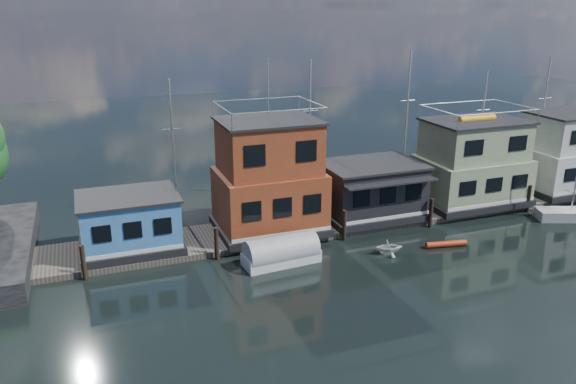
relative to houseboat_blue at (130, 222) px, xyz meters
name	(u,v)px	position (x,y,z in m)	size (l,w,h in m)	color
ground	(477,290)	(18.00, -12.00, -2.21)	(160.00, 160.00, 0.00)	black
dock	(375,217)	(18.00, 0.00, -2.01)	(48.00, 5.00, 0.40)	#595147
houseboat_blue	(130,222)	(0.00, 0.00, 0.00)	(6.40, 4.90, 3.66)	black
houseboat_red	(269,179)	(9.50, 0.00, 1.90)	(7.40, 5.90, 11.86)	black
houseboat_dark	(371,190)	(17.50, -0.02, 0.21)	(7.40, 6.10, 4.06)	black
houseboat_green	(472,164)	(26.50, 0.00, 1.34)	(8.40, 5.90, 7.03)	black
houseboat_white	(569,153)	(36.50, 0.00, 1.33)	(8.40, 5.90, 6.66)	black
pilings	(391,218)	(17.67, -2.80, -1.11)	(42.28, 0.28, 2.20)	#2D2116
background_masts	(393,128)	(22.76, 6.00, 3.35)	(36.40, 0.16, 12.00)	silver
day_sailer	(571,214)	(31.87, -5.24, -1.76)	(5.24, 3.32, 7.85)	beige
red_kayak	(446,244)	(19.96, -6.27, -2.00)	(0.42, 0.42, 2.85)	#AE3112
dinghy_white	(389,247)	(15.73, -5.88, -1.71)	(1.62, 1.87, 0.99)	silver
tarp_runabout	(281,253)	(8.67, -4.75, -1.48)	(4.95, 2.30, 1.95)	white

